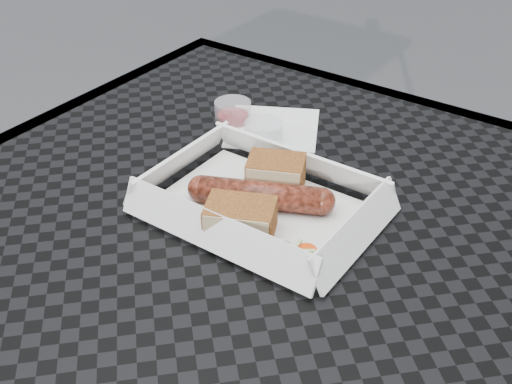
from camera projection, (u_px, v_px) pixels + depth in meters
patio_table at (257, 281)px, 0.73m from camera, size 0.80×0.80×0.74m
food_tray at (261, 209)px, 0.71m from camera, size 0.22×0.15×0.00m
bratwurst at (260, 195)px, 0.70m from camera, size 0.15×0.09×0.03m
bread_near at (276, 174)px, 0.73m from camera, size 0.08×0.07×0.04m
bread_far at (240, 219)px, 0.66m from camera, size 0.08×0.07×0.04m
veg_garnish at (294, 256)px, 0.64m from camera, size 0.03×0.03×0.00m
napkin at (273, 128)px, 0.87m from camera, size 0.16×0.16×0.00m
condiment_cup_sauce at (233, 112)px, 0.88m from camera, size 0.05×0.05×0.03m
condiment_cup_empty at (264, 133)px, 0.83m from camera, size 0.05×0.05×0.03m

